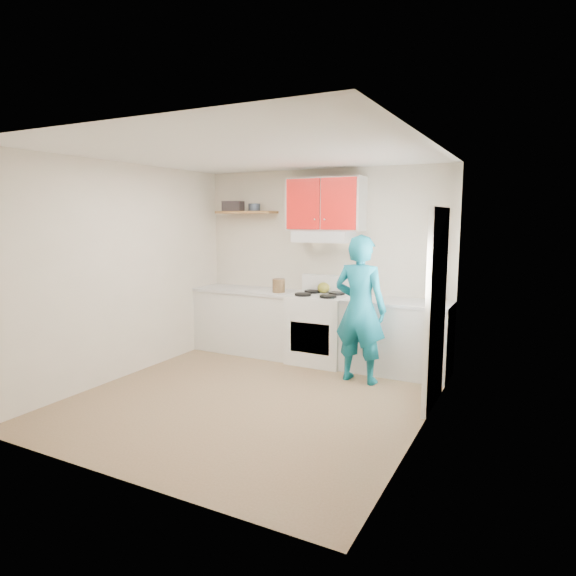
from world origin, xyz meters
The scene contains 21 objects.
floor centered at (0.00, 0.00, 0.00)m, with size 3.80×3.80×0.00m, color brown.
ceiling centered at (0.00, 0.00, 2.60)m, with size 3.60×3.80×0.04m, color white.
back_wall centered at (0.00, 1.90, 1.30)m, with size 3.60×0.04×2.60m, color beige.
front_wall centered at (0.00, -1.90, 1.30)m, with size 3.60×0.04×2.60m, color beige.
left_wall centered at (-1.80, 0.00, 1.30)m, with size 0.04×3.80×2.60m, color beige.
right_wall centered at (1.80, 0.00, 1.30)m, with size 0.04×3.80×2.60m, color beige.
door centered at (1.78, 0.70, 1.02)m, with size 0.05×0.85×2.05m, color white.
door_glass centered at (1.75, 0.70, 1.45)m, with size 0.01×0.55×0.95m, color white.
counter_left centered at (-1.04, 1.60, 0.45)m, with size 1.52×0.60×0.90m, color silver.
counter_right centered at (1.14, 1.60, 0.45)m, with size 1.32×0.60×0.90m, color silver.
stove centered at (0.10, 1.57, 0.46)m, with size 0.76×0.65×0.92m, color white.
range_hood centered at (0.10, 1.68, 1.70)m, with size 0.76×0.44×0.15m, color silver.
upper_cabinets centered at (0.10, 1.73, 2.12)m, with size 1.02×0.33×0.70m, color red.
shelf centered at (-1.15, 1.75, 2.02)m, with size 0.90×0.30×0.04m, color brown.
books centered at (-1.40, 1.78, 2.11)m, with size 0.28×0.20×0.15m, color #363033.
tin centered at (-1.00, 1.73, 2.09)m, with size 0.17×0.17×0.10m, color #333D4C.
kettle centered at (0.07, 1.77, 0.99)m, with size 0.17×0.17×0.14m, color olive.
crock centered at (-0.50, 1.52, 1.00)m, with size 0.17×0.17×0.21m, color #513B23.
cutting_board centered at (1.06, 1.58, 0.91)m, with size 0.32×0.24×0.02m, color olive.
silicone_mat centered at (1.56, 1.65, 0.90)m, with size 0.30×0.25×0.01m, color red.
person centered at (0.84, 1.07, 0.88)m, with size 0.64×0.42×1.75m, color #0E677E.
Camera 1 is at (2.70, -4.39, 1.95)m, focal length 30.77 mm.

